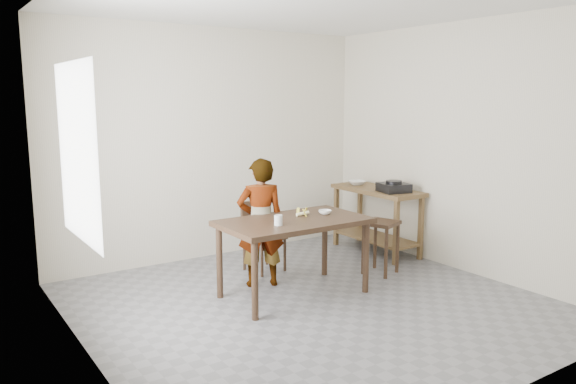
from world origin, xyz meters
TOP-DOWN VIEW (x-y plane):
  - floor at (0.00, 0.00)m, footprint 4.00×4.00m
  - wall_back at (0.00, 2.02)m, footprint 4.00×0.04m
  - wall_front at (0.00, -2.02)m, footprint 4.00×0.04m
  - wall_left at (-2.02, 0.00)m, footprint 0.04×4.00m
  - wall_right at (2.02, 0.00)m, footprint 0.04×4.00m
  - window_pane at (-1.97, 0.20)m, footprint 0.02×1.10m
  - dining_table at (0.00, 0.30)m, footprint 1.40×0.80m
  - prep_counter at (1.72, 1.00)m, footprint 0.50×1.20m
  - child at (-0.11, 0.73)m, footprint 0.56×0.47m
  - dining_chair at (0.17, 1.12)m, footprint 0.41×0.41m
  - stool at (1.17, 0.33)m, footprint 0.42×0.42m
  - glass_tumbler at (-0.26, 0.17)m, footprint 0.10×0.10m
  - small_bowl at (0.39, 0.33)m, footprint 0.14×0.14m
  - banana at (0.16, 0.39)m, footprint 0.16×0.12m
  - serving_bowl at (1.69, 1.34)m, footprint 0.28×0.28m
  - gas_burner at (1.69, 0.69)m, footprint 0.38×0.38m

SIDE VIEW (x-z plane):
  - floor at x=0.00m, z-range -0.04..0.00m
  - stool at x=1.17m, z-range 0.00..0.58m
  - dining_table at x=0.00m, z-range 0.00..0.75m
  - dining_chair at x=0.17m, z-range 0.00..0.77m
  - prep_counter at x=1.72m, z-range 0.00..0.80m
  - child at x=-0.11m, z-range 0.00..1.31m
  - small_bowl at x=0.39m, z-range 0.75..0.79m
  - banana at x=0.16m, z-range 0.75..0.80m
  - glass_tumbler at x=-0.26m, z-range 0.75..0.84m
  - serving_bowl at x=1.69m, z-range 0.80..0.85m
  - gas_burner at x=1.69m, z-range 0.80..0.90m
  - wall_back at x=0.00m, z-range 0.00..2.70m
  - wall_front at x=0.00m, z-range 0.00..2.70m
  - wall_left at x=-2.02m, z-range 0.00..2.70m
  - wall_right at x=2.02m, z-range 0.00..2.70m
  - window_pane at x=-1.97m, z-range 0.85..2.15m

